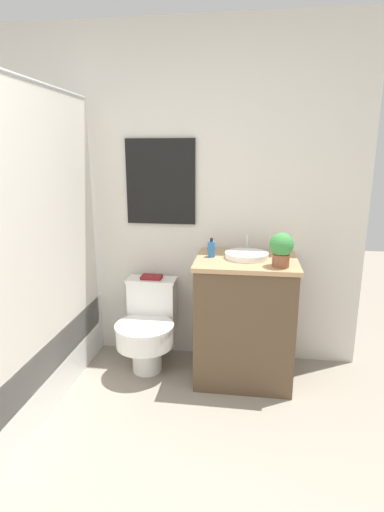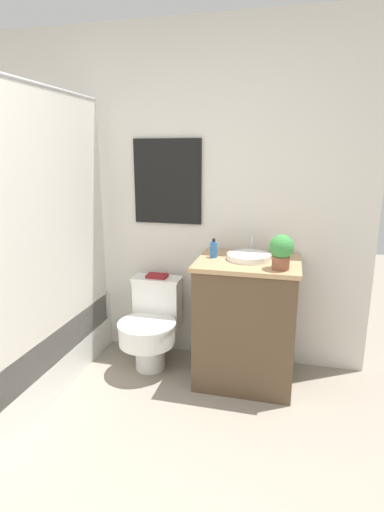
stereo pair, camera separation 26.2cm
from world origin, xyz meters
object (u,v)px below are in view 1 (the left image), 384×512
object	(u,v)px
soap_bottle	(211,249)
book_on_tank	(152,277)
toilet	(148,326)
sink	(247,255)
potted_plant	(281,248)

from	to	relation	value
soap_bottle	book_on_tank	bearing A→B (deg)	162.79
soap_bottle	book_on_tank	world-z (taller)	soap_bottle
toilet	soap_bottle	size ratio (longest dim) A/B	4.95
soap_bottle	book_on_tank	size ratio (longest dim) A/B	0.86
soap_bottle	toilet	bearing A→B (deg)	-179.79
soap_bottle	book_on_tank	xyz separation A→B (m)	(-0.47, 0.15, -0.27)
toilet	soap_bottle	xyz separation A→B (m)	(0.47, 0.00, 0.61)
toilet	sink	world-z (taller)	sink
potted_plant	sink	bearing A→B (deg)	139.38
sink	potted_plant	xyz separation A→B (m)	(0.22, -0.19, 0.10)
sink	soap_bottle	size ratio (longest dim) A/B	2.50
soap_bottle	sink	bearing A→B (deg)	0.21
soap_bottle	potted_plant	world-z (taller)	potted_plant
sink	toilet	bearing A→B (deg)	-179.79
sink	book_on_tank	world-z (taller)	sink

